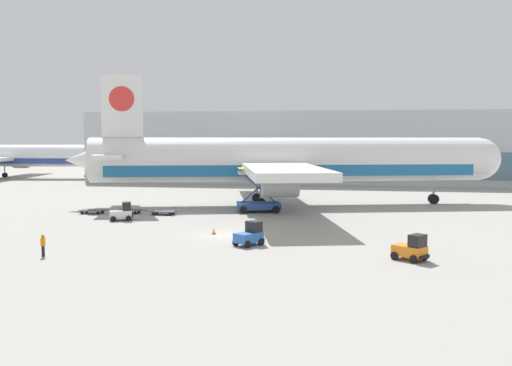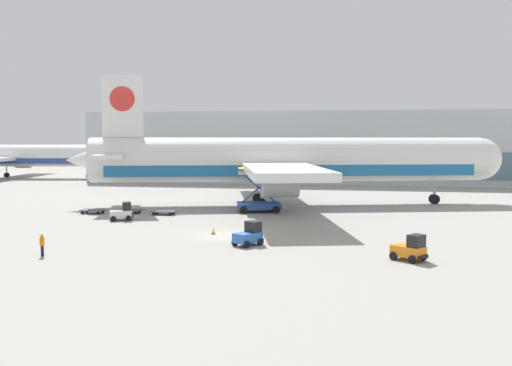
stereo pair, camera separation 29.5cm
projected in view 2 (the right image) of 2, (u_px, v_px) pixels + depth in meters
ground_plane at (225, 235)px, 53.02m from camera, size 400.00×400.00×0.00m
terminal_building at (313, 147)px, 115.67m from camera, size 90.00×18.20×14.00m
airplane_main at (285, 161)px, 75.50m from camera, size 56.93×48.46×17.00m
airplane_distant at (13, 157)px, 124.67m from camera, size 47.27×39.72×13.88m
scissor_lift_loader at (259, 195)px, 69.06m from camera, size 5.79×4.46×5.36m
baggage_tug_foreground at (249, 235)px, 47.88m from camera, size 2.61×2.81×2.00m
baggage_tug_mid at (410, 249)px, 41.94m from camera, size 2.80×2.64×2.00m
baggage_tug_far at (122, 212)px, 62.20m from camera, size 2.80×2.42×2.00m
baggage_dolly_lead at (93, 210)px, 67.68m from camera, size 3.73×1.62×0.48m
baggage_dolly_second at (130, 210)px, 67.79m from camera, size 3.73×1.62×0.48m
baggage_dolly_third at (164, 211)px, 66.65m from camera, size 3.73×1.62×0.48m
ground_crew_near at (42, 243)px, 43.47m from camera, size 0.24×0.57×1.75m
traffic_cone_near at (213, 231)px, 53.46m from camera, size 0.40×0.40×0.58m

